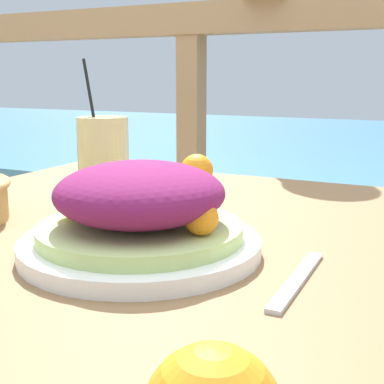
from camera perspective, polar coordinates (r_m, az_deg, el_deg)
name	(u,v)px	position (r m, az deg, el deg)	size (l,w,h in m)	color
patio_table	(207,300)	(0.74, 1.57, -11.46)	(1.15, 0.95, 0.71)	olive
railing_fence	(341,121)	(1.53, 15.56, 7.32)	(2.80, 0.08, 1.13)	#937551
salad_plate	(140,215)	(0.66, -5.56, -2.45)	(0.30, 0.30, 0.11)	white
drink_glass	(104,163)	(0.88, -9.41, 3.04)	(0.09, 0.08, 0.24)	#DBCC7F
fork	(297,280)	(0.59, 11.17, -9.15)	(0.02, 0.18, 0.00)	silver
orange_near_glass	(197,170)	(1.05, 0.51, 2.32)	(0.07, 0.07, 0.07)	orange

